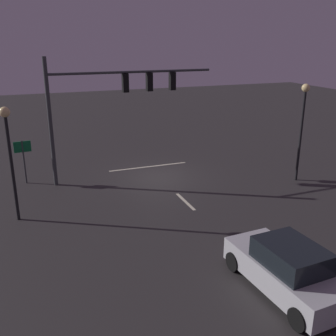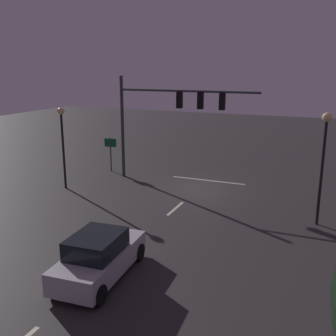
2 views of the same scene
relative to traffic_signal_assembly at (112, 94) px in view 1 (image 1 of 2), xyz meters
The scene contains 9 objects.
ground_plane 5.39m from the traffic_signal_assembly, 163.33° to the left, with size 80.00×80.00×0.00m, color #2D2B2B.
traffic_signal_assembly is the anchor object (origin of this frame).
lane_dash_far 7.12m from the traffic_signal_assembly, 116.84° to the left, with size 2.20×0.16×0.01m, color beige.
lane_dash_mid 11.97m from the traffic_signal_assembly, 102.55° to the left, with size 2.20×0.16×0.01m, color beige.
stop_bar 5.47m from the traffic_signal_assembly, 153.58° to the right, with size 5.00×0.16×0.01m, color beige.
car_approaching 13.28m from the traffic_signal_assembly, 101.42° to the left, with size 2.14×4.46×1.70m.
street_lamp_left_kerb 10.40m from the traffic_signal_assembly, 156.78° to the left, with size 0.44×0.44×5.41m.
street_lamp_right_kerb 6.75m from the traffic_signal_assembly, 36.10° to the left, with size 0.44×0.44×5.05m.
route_sign 5.80m from the traffic_signal_assembly, ahead, with size 0.90×0.14×2.45m.
Camera 1 is at (7.12, 20.29, 7.68)m, focal length 41.67 mm.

